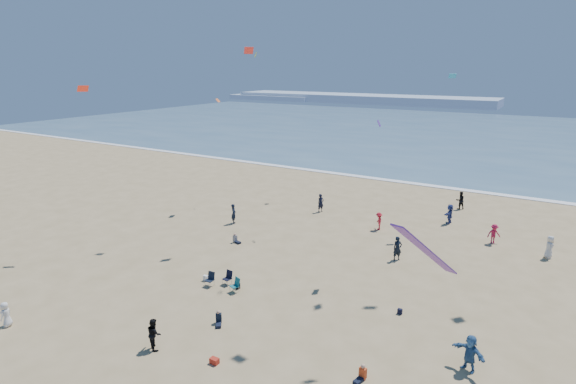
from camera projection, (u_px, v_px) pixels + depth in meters
The scene contains 12 objects.
ocean at pixel (483, 135), 98.74m from camera, with size 220.00×100.00×0.06m, color #476B84.
surf_line at pixel (423, 185), 57.45m from camera, with size 220.00×1.20×0.08m, color white.
headland_far at pixel (359, 98), 189.97m from camera, with size 110.00×20.00×3.20m, color #7A8EA8.
headland_near at pixel (273, 97), 205.82m from camera, with size 40.00×14.00×2.00m, color #7A8EA8.
standing_flyers at pixel (401, 252), 34.39m from camera, with size 29.40×43.19×1.94m.
seated_group at pixel (249, 356), 22.82m from camera, with size 18.66×25.01×0.84m.
chair_cluster at pixel (223, 281), 30.66m from camera, with size 2.70×1.45×1.00m.
white_tote at pixel (206, 278), 31.74m from camera, with size 0.35×0.20×0.40m, color white.
black_backpack at pixel (238, 286), 30.61m from camera, with size 0.30×0.22×0.38m, color black.
cooler at pixel (214, 361), 22.89m from camera, with size 0.45×0.30×0.30m, color #B12819.
navy_bag at pixel (400, 311), 27.48m from camera, with size 0.28×0.18×0.34m, color black.
kites_aloft at pixel (458, 61), 23.04m from camera, with size 38.39×43.30×29.69m.
Camera 1 is at (13.73, -11.56, 14.63)m, focal length 28.00 mm.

